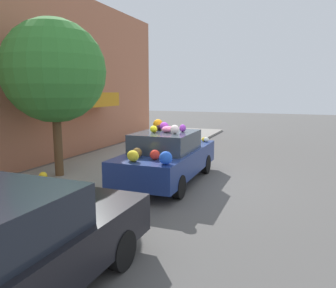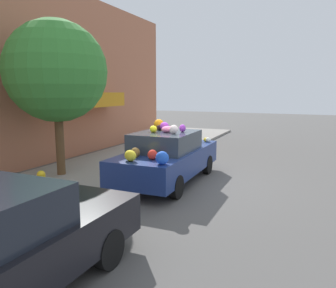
{
  "view_description": "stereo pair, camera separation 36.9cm",
  "coord_description": "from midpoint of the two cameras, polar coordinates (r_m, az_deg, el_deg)",
  "views": [
    {
      "loc": [
        -8.3,
        -3.21,
        2.53
      ],
      "look_at": [
        0.0,
        0.07,
        1.07
      ],
      "focal_mm": 35.0,
      "sensor_mm": 36.0,
      "label": 1
    },
    {
      "loc": [
        -8.16,
        -3.55,
        2.53
      ],
      "look_at": [
        0.0,
        0.07,
        1.07
      ],
      "focal_mm": 35.0,
      "sensor_mm": 36.0,
      "label": 2
    }
  ],
  "objects": [
    {
      "name": "sidewalk_curb",
      "position": [
        10.52,
        -12.23,
        -4.52
      ],
      "size": [
        24.0,
        3.2,
        0.11
      ],
      "color": "gray",
      "rests_on": "ground"
    },
    {
      "name": "fire_hydrant",
      "position": [
        7.67,
        -19.83,
        -6.97
      ],
      "size": [
        0.2,
        0.2,
        0.7
      ],
      "color": "gold",
      "rests_on": "sidewalk_curb"
    },
    {
      "name": "building_facade",
      "position": [
        11.77,
        -21.34,
        11.19
      ],
      "size": [
        18.0,
        1.2,
        6.2
      ],
      "color": "#B26B4C",
      "rests_on": "ground"
    },
    {
      "name": "art_car",
      "position": [
        9.07,
        1.09,
        -2.08
      ],
      "size": [
        4.16,
        1.75,
        1.71
      ],
      "rotation": [
        0.0,
        0.0,
        0.01
      ],
      "color": "navy",
      "rests_on": "ground"
    },
    {
      "name": "ground_plane",
      "position": [
        9.25,
        1.53,
        -6.58
      ],
      "size": [
        60.0,
        60.0,
        0.0
      ],
      "primitive_type": "plane",
      "color": "#565451"
    },
    {
      "name": "street_tree",
      "position": [
        9.78,
        -17.87,
        11.91
      ],
      "size": [
        2.84,
        2.84,
        4.37
      ],
      "color": "brown",
      "rests_on": "sidewalk_curb"
    }
  ]
}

